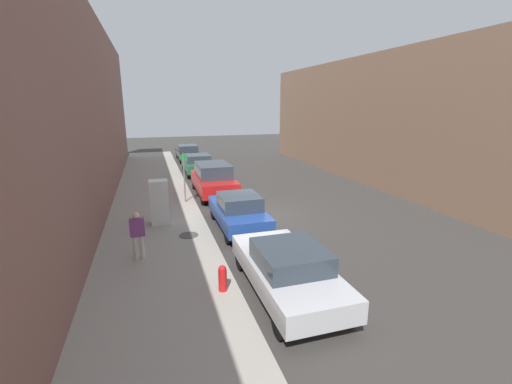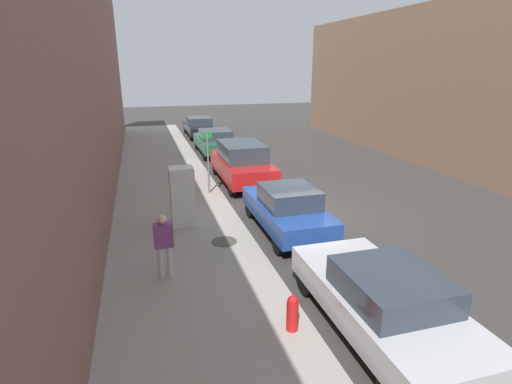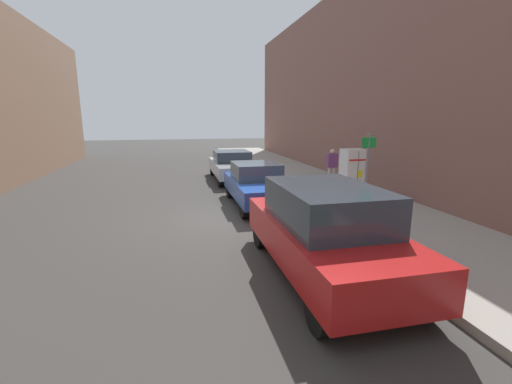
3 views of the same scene
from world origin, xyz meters
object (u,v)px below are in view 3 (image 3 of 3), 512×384
discarded_refrigerator (352,176)px  parked_sedan_silver (232,165)px  fire_hydrant (267,169)px  parked_suv_red (325,230)px  street_sign_post (366,179)px  parked_hatchback_blue (257,184)px  pedestrian_walking_far (332,165)px

discarded_refrigerator → parked_sedan_silver: (2.99, -6.16, -0.34)m
fire_hydrant → discarded_refrigerator: bearing=103.1°
parked_sedan_silver → parked_suv_red: size_ratio=0.97×
street_sign_post → parked_sedan_silver: bearing=-79.5°
street_sign_post → parked_sedan_silver: 9.31m
parked_hatchback_blue → street_sign_post: bearing=112.8°
pedestrian_walking_far → parked_hatchback_blue: size_ratio=0.38×
parked_hatchback_blue → parked_suv_red: parked_suv_red is taller
fire_hydrant → parked_sedan_silver: 1.70m
parked_sedan_silver → discarded_refrigerator: bearing=115.9°
street_sign_post → pedestrian_walking_far: bearing=-108.7°
street_sign_post → fire_hydrant: 8.79m
street_sign_post → fire_hydrant: street_sign_post is taller
parked_sedan_silver → parked_suv_red: bearing=90.0°
discarded_refrigerator → parked_hatchback_blue: 3.19m
street_sign_post → parked_suv_red: (1.69, 1.50, -0.63)m
street_sign_post → parked_sedan_silver: (1.69, -9.11, -0.81)m
discarded_refrigerator → parked_sedan_silver: bearing=-64.1°
discarded_refrigerator → street_sign_post: 3.26m
discarded_refrigerator → pedestrian_walking_far: (-0.76, -3.12, -0.04)m
discarded_refrigerator → parked_sedan_silver: 6.86m
street_sign_post → parked_sedan_silver: street_sign_post is taller
pedestrian_walking_far → parked_suv_red: parked_suv_red is taller
discarded_refrigerator → parked_hatchback_blue: discarded_refrigerator is taller
discarded_refrigerator → parked_hatchback_blue: bearing=-19.6°
street_sign_post → parked_suv_red: bearing=41.5°
fire_hydrant → parked_sedan_silver: size_ratio=0.16×
pedestrian_walking_far → parked_sedan_silver: 4.84m
parked_sedan_silver → street_sign_post: bearing=100.5°
discarded_refrigerator → pedestrian_walking_far: bearing=-103.7°
discarded_refrigerator → fire_hydrant: (1.34, -5.78, -0.54)m
parked_suv_red → parked_hatchback_blue: bearing=-90.0°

